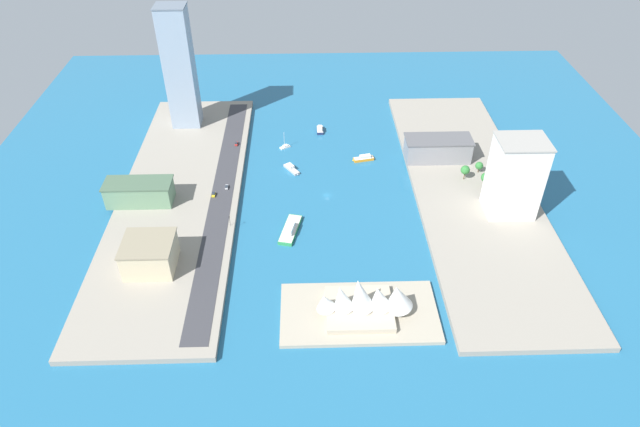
{
  "coord_description": "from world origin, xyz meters",
  "views": [
    {
      "loc": [
        12.17,
        270.9,
        196.87
      ],
      "look_at": [
        4.98,
        24.44,
        5.36
      ],
      "focal_mm": 31.47,
      "sensor_mm": 36.0,
      "label": 1
    }
  ],
  "objects_px": {
    "patrol_launch_navy": "(320,129)",
    "terminal_long_green": "(139,192)",
    "yacht_sleek_gray": "(291,169)",
    "office_block_beige": "(150,254)",
    "sedan_silver": "(227,187)",
    "warehouse_low_gray": "(438,149)",
    "taxi_yellow_cab": "(214,194)",
    "sailboat_small_white": "(285,147)",
    "ferry_green_doubledeck": "(290,229)",
    "tower_tall_glass": "(179,68)",
    "opera_landmark": "(366,300)",
    "pickup_red": "(236,144)",
    "hotel_broad_white": "(515,177)",
    "traffic_light_waterfront": "(230,219)",
    "water_taxi_orange": "(364,158)"
  },
  "relations": [
    {
      "from": "sailboat_small_white",
      "to": "tower_tall_glass",
      "type": "xyz_separation_m",
      "value": [
        69.38,
        -30.72,
        43.54
      ]
    },
    {
      "from": "terminal_long_green",
      "to": "sedan_silver",
      "type": "relative_size",
      "value": 8.4
    },
    {
      "from": "yacht_sleek_gray",
      "to": "warehouse_low_gray",
      "type": "distance_m",
      "value": 94.33
    },
    {
      "from": "sailboat_small_white",
      "to": "water_taxi_orange",
      "type": "xyz_separation_m",
      "value": [
        -51.6,
        17.06,
        0.53
      ]
    },
    {
      "from": "sailboat_small_white",
      "to": "tower_tall_glass",
      "type": "relative_size",
      "value": 0.15
    },
    {
      "from": "water_taxi_orange",
      "to": "ferry_green_doubledeck",
      "type": "relative_size",
      "value": 0.55
    },
    {
      "from": "warehouse_low_gray",
      "to": "traffic_light_waterfront",
      "type": "relative_size",
      "value": 6.51
    },
    {
      "from": "sailboat_small_white",
      "to": "warehouse_low_gray",
      "type": "distance_m",
      "value": 100.88
    },
    {
      "from": "water_taxi_orange",
      "to": "opera_landmark",
      "type": "distance_m",
      "value": 133.8
    },
    {
      "from": "sailboat_small_white",
      "to": "terminal_long_green",
      "type": "distance_m",
      "value": 103.51
    },
    {
      "from": "patrol_launch_navy",
      "to": "hotel_broad_white",
      "type": "distance_m",
      "value": 144.73
    },
    {
      "from": "yacht_sleek_gray",
      "to": "terminal_long_green",
      "type": "height_order",
      "value": "terminal_long_green"
    },
    {
      "from": "hotel_broad_white",
      "to": "ferry_green_doubledeck",
      "type": "bearing_deg",
      "value": 5.64
    },
    {
      "from": "sailboat_small_white",
      "to": "opera_landmark",
      "type": "height_order",
      "value": "opera_landmark"
    },
    {
      "from": "office_block_beige",
      "to": "sedan_silver",
      "type": "xyz_separation_m",
      "value": [
        -30.38,
        -66.99,
        -6.96
      ]
    },
    {
      "from": "sailboat_small_white",
      "to": "opera_landmark",
      "type": "xyz_separation_m",
      "value": [
        -39.96,
        150.1,
        8.65
      ]
    },
    {
      "from": "opera_landmark",
      "to": "warehouse_low_gray",
      "type": "bearing_deg",
      "value": -114.29
    },
    {
      "from": "patrol_launch_navy",
      "to": "terminal_long_green",
      "type": "xyz_separation_m",
      "value": [
        105.92,
        84.47,
        8.38
      ]
    },
    {
      "from": "sailboat_small_white",
      "to": "taxi_yellow_cab",
      "type": "relative_size",
      "value": 2.68
    },
    {
      "from": "sailboat_small_white",
      "to": "hotel_broad_white",
      "type": "bearing_deg",
      "value": 148.93
    },
    {
      "from": "water_taxi_orange",
      "to": "opera_landmark",
      "type": "xyz_separation_m",
      "value": [
        11.64,
        133.04,
        8.11
      ]
    },
    {
      "from": "patrol_launch_navy",
      "to": "sedan_silver",
      "type": "xyz_separation_m",
      "value": [
        58.03,
        72.28,
        2.42
      ]
    },
    {
      "from": "opera_landmark",
      "to": "pickup_red",
      "type": "bearing_deg",
      "value": -64.2
    },
    {
      "from": "hotel_broad_white",
      "to": "traffic_light_waterfront",
      "type": "bearing_deg",
      "value": 3.47
    },
    {
      "from": "sedan_silver",
      "to": "pickup_red",
      "type": "bearing_deg",
      "value": -91.61
    },
    {
      "from": "yacht_sleek_gray",
      "to": "sedan_silver",
      "type": "distance_m",
      "value": 44.86
    },
    {
      "from": "hotel_broad_white",
      "to": "terminal_long_green",
      "type": "bearing_deg",
      "value": -3.81
    },
    {
      "from": "terminal_long_green",
      "to": "patrol_launch_navy",
      "type": "bearing_deg",
      "value": -141.43
    },
    {
      "from": "ferry_green_doubledeck",
      "to": "traffic_light_waterfront",
      "type": "height_order",
      "value": "traffic_light_waterfront"
    },
    {
      "from": "sailboat_small_white",
      "to": "sedan_silver",
      "type": "relative_size",
      "value": 2.64
    },
    {
      "from": "sailboat_small_white",
      "to": "opera_landmark",
      "type": "relative_size",
      "value": 0.27
    },
    {
      "from": "office_block_beige",
      "to": "yacht_sleek_gray",
      "type": "bearing_deg",
      "value": -127.34
    },
    {
      "from": "terminal_long_green",
      "to": "warehouse_low_gray",
      "type": "bearing_deg",
      "value": -166.89
    },
    {
      "from": "yacht_sleek_gray",
      "to": "office_block_beige",
      "type": "relative_size",
      "value": 0.54
    },
    {
      "from": "yacht_sleek_gray",
      "to": "ferry_green_doubledeck",
      "type": "height_order",
      "value": "ferry_green_doubledeck"
    },
    {
      "from": "ferry_green_doubledeck",
      "to": "opera_landmark",
      "type": "distance_m",
      "value": 71.03
    },
    {
      "from": "traffic_light_waterfront",
      "to": "opera_landmark",
      "type": "bearing_deg",
      "value": 136.89
    },
    {
      "from": "yacht_sleek_gray",
      "to": "pickup_red",
      "type": "relative_size",
      "value": 3.02
    },
    {
      "from": "warehouse_low_gray",
      "to": "taxi_yellow_cab",
      "type": "relative_size",
      "value": 9.4
    },
    {
      "from": "sailboat_small_white",
      "to": "taxi_yellow_cab",
      "type": "distance_m",
      "value": 70.99
    },
    {
      "from": "sedan_silver",
      "to": "pickup_red",
      "type": "xyz_separation_m",
      "value": [
        -1.42,
        -50.32,
        0.11
      ]
    },
    {
      "from": "opera_landmark",
      "to": "taxi_yellow_cab",
      "type": "bearing_deg",
      "value": -48.77
    },
    {
      "from": "tower_tall_glass",
      "to": "office_block_beige",
      "type": "bearing_deg",
      "value": 92.0
    },
    {
      "from": "warehouse_low_gray",
      "to": "taxi_yellow_cab",
      "type": "height_order",
      "value": "warehouse_low_gray"
    },
    {
      "from": "yacht_sleek_gray",
      "to": "opera_landmark",
      "type": "distance_m",
      "value": 127.76
    },
    {
      "from": "sailboat_small_white",
      "to": "yacht_sleek_gray",
      "type": "bearing_deg",
      "value": 99.35
    },
    {
      "from": "patrol_launch_navy",
      "to": "warehouse_low_gray",
      "type": "relative_size",
      "value": 0.28
    },
    {
      "from": "water_taxi_orange",
      "to": "ferry_green_doubledeck",
      "type": "distance_m",
      "value": 85.94
    },
    {
      "from": "water_taxi_orange",
      "to": "patrol_launch_navy",
      "type": "bearing_deg",
      "value": -54.66
    },
    {
      "from": "yacht_sleek_gray",
      "to": "sailboat_small_white",
      "type": "distance_m",
      "value": 28.0
    }
  ]
}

